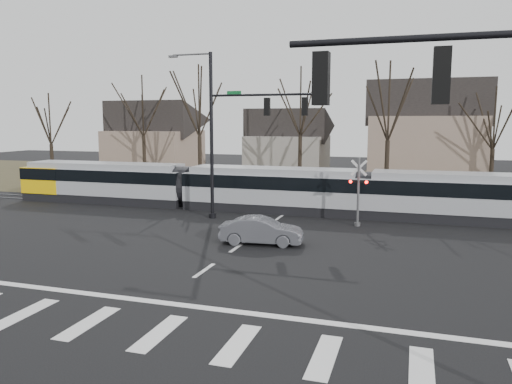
% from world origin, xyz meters
% --- Properties ---
extents(ground, '(140.00, 140.00, 0.00)m').
position_xyz_m(ground, '(0.00, 0.00, 0.00)').
color(ground, black).
extents(grass_verge, '(140.00, 28.00, 0.01)m').
position_xyz_m(grass_verge, '(0.00, 32.00, 0.01)').
color(grass_verge, '#38331E').
rests_on(grass_verge, ground).
extents(crosswalk, '(27.00, 2.60, 0.01)m').
position_xyz_m(crosswalk, '(0.00, -4.00, 0.01)').
color(crosswalk, silver).
rests_on(crosswalk, ground).
extents(stop_line, '(28.00, 0.35, 0.01)m').
position_xyz_m(stop_line, '(0.00, -1.80, 0.01)').
color(stop_line, silver).
rests_on(stop_line, ground).
extents(lane_dashes, '(0.18, 30.00, 0.01)m').
position_xyz_m(lane_dashes, '(0.00, 16.00, 0.01)').
color(lane_dashes, silver).
rests_on(lane_dashes, ground).
extents(rail_pair, '(90.00, 1.52, 0.06)m').
position_xyz_m(rail_pair, '(0.00, 15.80, 0.03)').
color(rail_pair, '#59595E').
rests_on(rail_pair, ground).
extents(tram, '(38.96, 2.89, 2.95)m').
position_xyz_m(tram, '(-1.22, 16.00, 1.61)').
color(tram, gray).
rests_on(tram, ground).
extents(sedan, '(2.43, 4.44, 1.35)m').
position_xyz_m(sedan, '(0.91, 6.99, 0.67)').
color(sedan, '#4F5057').
rests_on(sedan, ground).
extents(signal_pole_far, '(9.28, 0.44, 10.20)m').
position_xyz_m(signal_pole_far, '(-2.41, 12.50, 5.70)').
color(signal_pole_far, black).
rests_on(signal_pole_far, ground).
extents(rail_crossing_signal, '(1.08, 0.36, 4.00)m').
position_xyz_m(rail_crossing_signal, '(5.00, 12.79, 1.89)').
color(rail_crossing_signal, '#59595B').
rests_on(rail_crossing_signal, ground).
extents(tree_row, '(59.20, 7.20, 10.00)m').
position_xyz_m(tree_row, '(2.00, 26.00, 5.00)').
color(tree_row, black).
rests_on(tree_row, ground).
extents(house_a, '(9.72, 8.64, 8.60)m').
position_xyz_m(house_a, '(-20.00, 34.00, 4.46)').
color(house_a, '#806A5D').
rests_on(house_a, ground).
extents(house_b, '(8.64, 7.56, 7.65)m').
position_xyz_m(house_b, '(-5.00, 36.00, 3.97)').
color(house_b, gray).
rests_on(house_b, ground).
extents(house_c, '(10.80, 8.64, 10.10)m').
position_xyz_m(house_c, '(9.00, 33.00, 5.23)').
color(house_c, '#806A5D').
rests_on(house_c, ground).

